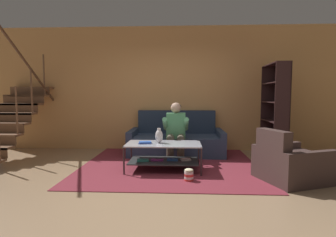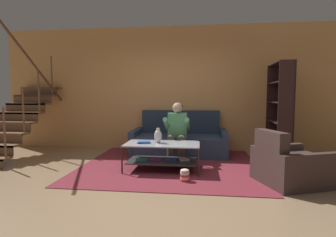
% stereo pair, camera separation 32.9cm
% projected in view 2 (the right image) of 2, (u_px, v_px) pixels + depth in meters
% --- Properties ---
extents(ground, '(16.80, 16.80, 0.00)m').
position_uv_depth(ground, '(160.00, 182.00, 3.90)').
color(ground, '#9C7D5D').
extents(back_partition, '(8.40, 0.12, 2.90)m').
position_uv_depth(back_partition, '(176.00, 89.00, 6.21)').
color(back_partition, tan).
rests_on(back_partition, ground).
extents(staircase_run, '(0.94, 2.36, 2.60)m').
position_uv_depth(staircase_run, '(22.00, 111.00, 5.65)').
color(staircase_run, brown).
rests_on(staircase_run, ground).
extents(couch, '(2.04, 0.99, 0.95)m').
position_uv_depth(couch, '(179.00, 141.00, 5.79)').
color(couch, '#2B3952').
rests_on(couch, ground).
extents(person_seated_center, '(0.50, 0.58, 1.15)m').
position_uv_depth(person_seated_center, '(177.00, 129.00, 5.18)').
color(person_seated_center, brown).
rests_on(person_seated_center, ground).
extents(coffee_table, '(1.28, 0.67, 0.47)m').
position_uv_depth(coffee_table, '(162.00, 152.00, 4.52)').
color(coffee_table, '#B6B7C2').
rests_on(coffee_table, ground).
extents(area_rug, '(3.19, 3.24, 0.01)m').
position_uv_depth(area_rug, '(171.00, 162.00, 5.05)').
color(area_rug, maroon).
rests_on(area_rug, ground).
extents(vase, '(0.13, 0.13, 0.26)m').
position_uv_depth(vase, '(158.00, 136.00, 4.54)').
color(vase, silver).
rests_on(vase, coffee_table).
extents(book_stack, '(0.22, 0.17, 0.03)m').
position_uv_depth(book_stack, '(144.00, 142.00, 4.51)').
color(book_stack, '#364FAA').
rests_on(book_stack, coffee_table).
extents(bookshelf, '(0.32, 0.98, 1.93)m').
position_uv_depth(bookshelf, '(280.00, 121.00, 5.26)').
color(bookshelf, '#2F1B1C').
rests_on(bookshelf, ground).
extents(armchair, '(1.11, 1.07, 0.79)m').
position_uv_depth(armchair, '(290.00, 166.00, 3.81)').
color(armchair, '#422F2C').
rests_on(armchair, ground).
extents(popcorn_tub, '(0.14, 0.14, 0.19)m').
position_uv_depth(popcorn_tub, '(185.00, 175.00, 3.92)').
color(popcorn_tub, red).
rests_on(popcorn_tub, ground).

